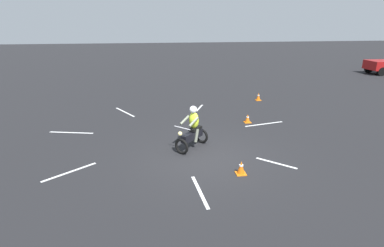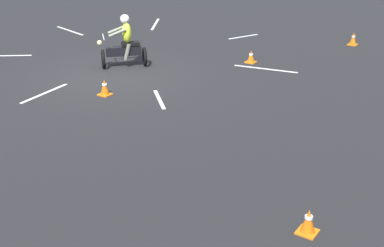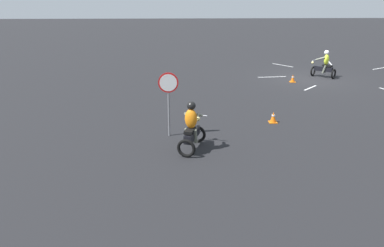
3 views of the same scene
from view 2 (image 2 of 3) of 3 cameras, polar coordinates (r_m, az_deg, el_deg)
name	(u,v)px [view 2 (image 2 of 3)]	position (r m, az deg, el deg)	size (l,w,h in m)	color
ground_plane	(114,77)	(16.23, -8.28, 4.98)	(120.00, 120.00, 0.00)	black
motorcycle_rider_foreground	(125,44)	(16.92, -7.21, 8.37)	(1.42, 1.40, 1.66)	black
traffic_cone_near_left	(251,57)	(17.48, 6.31, 7.08)	(0.32, 0.32, 0.40)	orange
traffic_cone_near_right	(308,222)	(8.92, 12.30, -10.20)	(0.32, 0.32, 0.44)	orange
traffic_cone_mid_left	(105,87)	(14.68, -9.30, 3.81)	(0.32, 0.32, 0.45)	orange
traffic_cone_far_right	(353,39)	(20.31, 16.82, 8.63)	(0.32, 0.32, 0.46)	orange
lane_stripe_e	(44,93)	(15.23, -15.47, 3.13)	(0.10, 1.76, 0.01)	silver
lane_stripe_ne	(159,99)	(14.27, -3.50, 2.59)	(0.10, 1.45, 0.01)	silver
lane_stripe_n	(265,69)	(16.93, 7.85, 5.80)	(0.10, 2.03, 0.01)	silver
lane_stripe_nw	(243,37)	(20.78, 5.49, 9.21)	(0.10, 1.35, 0.01)	silver
lane_stripe_sw	(155,24)	(22.80, -3.94, 10.54)	(0.10, 2.09, 0.01)	silver
lane_stripe_s	(70,31)	(22.16, -12.90, 9.63)	(0.10, 1.96, 0.01)	silver
lane_stripe_se	(5,56)	(19.25, -19.36, 6.85)	(0.10, 1.80, 0.01)	silver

